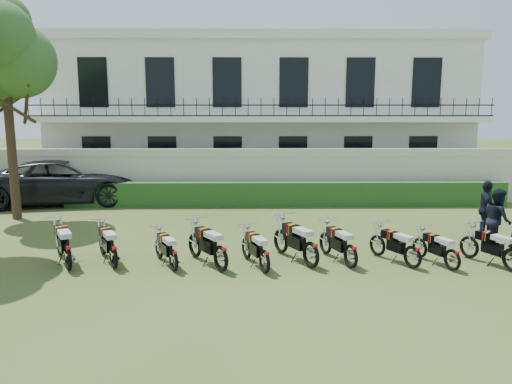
# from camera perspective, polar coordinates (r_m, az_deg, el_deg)

# --- Properties ---
(ground) EXTENTS (100.00, 100.00, 0.00)m
(ground) POSITION_cam_1_polar(r_m,az_deg,el_deg) (13.54, 1.34, -7.68)
(ground) COLOR #354A1D
(ground) RESTS_ON ground
(perimeter_wall) EXTENTS (30.00, 0.35, 2.30)m
(perimeter_wall) POSITION_cam_1_polar(r_m,az_deg,el_deg) (21.11, 0.61, 1.93)
(perimeter_wall) COLOR beige
(perimeter_wall) RESTS_ON ground
(hedge) EXTENTS (18.00, 0.60, 1.00)m
(hedge) POSITION_cam_1_polar(r_m,az_deg,el_deg) (20.47, 3.45, -0.23)
(hedge) COLOR #1D4619
(hedge) RESTS_ON ground
(building) EXTENTS (20.40, 9.60, 7.40)m
(building) POSITION_cam_1_polar(r_m,az_deg,el_deg) (26.87, 0.34, 9.07)
(building) COLOR white
(building) RESTS_ON ground
(tree_west_near) EXTENTS (3.40, 3.20, 7.90)m
(tree_west_near) POSITION_cam_1_polar(r_m,az_deg,el_deg) (19.90, -26.80, 14.05)
(tree_west_near) COLOR #473323
(tree_west_near) RESTS_ON ground
(motorcycle_0) EXTENTS (1.12, 1.91, 1.16)m
(motorcycle_0) POSITION_cam_1_polar(r_m,az_deg,el_deg) (13.27, -20.73, -6.30)
(motorcycle_0) COLOR black
(motorcycle_0) RESTS_ON ground
(motorcycle_1) EXTENTS (1.02, 1.80, 1.08)m
(motorcycle_1) POSITION_cam_1_polar(r_m,az_deg,el_deg) (13.06, -15.99, -6.46)
(motorcycle_1) COLOR black
(motorcycle_1) RESTS_ON ground
(motorcycle_2) EXTENTS (0.90, 1.60, 0.96)m
(motorcycle_2) POSITION_cam_1_polar(r_m,az_deg,el_deg) (12.57, -9.42, -7.10)
(motorcycle_2) COLOR black
(motorcycle_2) RESTS_ON ground
(motorcycle_3) EXTENTS (1.21, 1.80, 1.13)m
(motorcycle_3) POSITION_cam_1_polar(r_m,az_deg,el_deg) (12.39, -4.05, -6.86)
(motorcycle_3) COLOR black
(motorcycle_3) RESTS_ON ground
(motorcycle_4) EXTENTS (0.82, 1.77, 1.01)m
(motorcycle_4) POSITION_cam_1_polar(r_m,az_deg,el_deg) (12.26, 0.99, -7.29)
(motorcycle_4) COLOR black
(motorcycle_4) RESTS_ON ground
(motorcycle_5) EXTENTS (1.11, 1.94, 1.16)m
(motorcycle_5) POSITION_cam_1_polar(r_m,az_deg,el_deg) (12.70, 6.31, -6.41)
(motorcycle_5) COLOR black
(motorcycle_5) RESTS_ON ground
(motorcycle_6) EXTENTS (0.84, 1.85, 1.05)m
(motorcycle_6) POSITION_cam_1_polar(r_m,az_deg,el_deg) (12.83, 10.80, -6.59)
(motorcycle_6) COLOR black
(motorcycle_6) RESTS_ON ground
(motorcycle_7) EXTENTS (0.98, 1.62, 0.99)m
(motorcycle_7) POSITION_cam_1_polar(r_m,az_deg,el_deg) (13.23, 17.49, -6.50)
(motorcycle_7) COLOR black
(motorcycle_7) RESTS_ON ground
(motorcycle_8) EXTENTS (0.80, 1.61, 0.93)m
(motorcycle_8) POSITION_cam_1_polar(r_m,az_deg,el_deg) (13.39, 21.56, -6.67)
(motorcycle_8) COLOR black
(motorcycle_8) RESTS_ON ground
(suv) EXTENTS (7.10, 4.24, 1.85)m
(suv) POSITION_cam_1_polar(r_m,az_deg,el_deg) (22.54, -21.05, 1.14)
(suv) COLOR black
(suv) RESTS_ON ground
(officer_4) EXTENTS (0.79, 0.95, 1.78)m
(officer_4) POSITION_cam_1_polar(r_m,az_deg,el_deg) (15.75, 25.88, -2.83)
(officer_4) COLOR black
(officer_4) RESTS_ON ground
(officer_5) EXTENTS (0.71, 1.13, 1.79)m
(officer_5) POSITION_cam_1_polar(r_m,az_deg,el_deg) (17.09, 24.78, -1.80)
(officer_5) COLOR black
(officer_5) RESTS_ON ground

